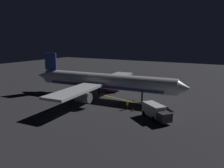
{
  "coord_description": "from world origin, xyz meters",
  "views": [
    {
      "loc": [
        43.44,
        26.81,
        13.59
      ],
      "look_at": [
        0.0,
        2.0,
        3.5
      ],
      "focal_mm": 35.55,
      "sensor_mm": 36.0,
      "label": 1
    }
  ],
  "objects_px": {
    "traffic_cone_near_left": "(133,100)",
    "traffic_cone_under_wing": "(113,105)",
    "airliner": "(102,82)",
    "baggage_truck": "(155,112)",
    "ground_crew_worker": "(127,105)",
    "traffic_cone_near_right": "(142,101)",
    "catering_truck": "(113,87)",
    "traffic_cone_far": "(132,110)"
  },
  "relations": [
    {
      "from": "traffic_cone_near_left",
      "to": "traffic_cone_under_wing",
      "type": "distance_m",
      "value": 5.99
    },
    {
      "from": "airliner",
      "to": "baggage_truck",
      "type": "xyz_separation_m",
      "value": [
        7.86,
        15.81,
        -2.5
      ]
    },
    {
      "from": "ground_crew_worker",
      "to": "traffic_cone_near_left",
      "type": "bearing_deg",
      "value": -167.36
    },
    {
      "from": "traffic_cone_near_right",
      "to": "traffic_cone_under_wing",
      "type": "distance_m",
      "value": 6.96
    },
    {
      "from": "baggage_truck",
      "to": "traffic_cone_under_wing",
      "type": "distance_m",
      "value": 10.6
    },
    {
      "from": "ground_crew_worker",
      "to": "traffic_cone_near_left",
      "type": "height_order",
      "value": "ground_crew_worker"
    },
    {
      "from": "catering_truck",
      "to": "traffic_cone_under_wing",
      "type": "height_order",
      "value": "catering_truck"
    },
    {
      "from": "ground_crew_worker",
      "to": "traffic_cone_far",
      "type": "height_order",
      "value": "ground_crew_worker"
    },
    {
      "from": "baggage_truck",
      "to": "traffic_cone_far",
      "type": "height_order",
      "value": "baggage_truck"
    },
    {
      "from": "airliner",
      "to": "traffic_cone_near_right",
      "type": "distance_m",
      "value": 10.59
    },
    {
      "from": "traffic_cone_near_left",
      "to": "traffic_cone_near_right",
      "type": "bearing_deg",
      "value": 86.58
    },
    {
      "from": "traffic_cone_under_wing",
      "to": "traffic_cone_far",
      "type": "distance_m",
      "value": 5.0
    },
    {
      "from": "traffic_cone_far",
      "to": "traffic_cone_near_left",
      "type": "bearing_deg",
      "value": -157.01
    },
    {
      "from": "airliner",
      "to": "traffic_cone_near_right",
      "type": "relative_size",
      "value": 72.44
    },
    {
      "from": "ground_crew_worker",
      "to": "catering_truck",
      "type": "bearing_deg",
      "value": -140.18
    },
    {
      "from": "airliner",
      "to": "traffic_cone_near_right",
      "type": "height_order",
      "value": "airliner"
    },
    {
      "from": "ground_crew_worker",
      "to": "traffic_cone_near_right",
      "type": "bearing_deg",
      "value": 171.99
    },
    {
      "from": "ground_crew_worker",
      "to": "traffic_cone_under_wing",
      "type": "bearing_deg",
      "value": -96.97
    },
    {
      "from": "airliner",
      "to": "baggage_truck",
      "type": "distance_m",
      "value": 17.83
    },
    {
      "from": "baggage_truck",
      "to": "traffic_cone_far",
      "type": "distance_m",
      "value": 5.68
    },
    {
      "from": "traffic_cone_near_left",
      "to": "traffic_cone_under_wing",
      "type": "xyz_separation_m",
      "value": [
        5.61,
        -2.11,
        0.0
      ]
    },
    {
      "from": "airliner",
      "to": "traffic_cone_under_wing",
      "type": "height_order",
      "value": "airliner"
    },
    {
      "from": "catering_truck",
      "to": "airliner",
      "type": "bearing_deg",
      "value": 9.46
    },
    {
      "from": "traffic_cone_near_left",
      "to": "ground_crew_worker",
      "type": "bearing_deg",
      "value": 12.64
    },
    {
      "from": "baggage_truck",
      "to": "traffic_cone_under_wing",
      "type": "relative_size",
      "value": 11.38
    },
    {
      "from": "traffic_cone_under_wing",
      "to": "traffic_cone_far",
      "type": "xyz_separation_m",
      "value": [
        0.98,
        4.91,
        0.0
      ]
    },
    {
      "from": "traffic_cone_under_wing",
      "to": "traffic_cone_far",
      "type": "relative_size",
      "value": 1.0
    },
    {
      "from": "ground_crew_worker",
      "to": "traffic_cone_under_wing",
      "type": "xyz_separation_m",
      "value": [
        -0.42,
        -3.46,
        -0.64
      ]
    },
    {
      "from": "airliner",
      "to": "traffic_cone_far",
      "type": "xyz_separation_m",
      "value": [
        5.91,
        10.58,
        -3.56
      ]
    },
    {
      "from": "airliner",
      "to": "baggage_truck",
      "type": "relative_size",
      "value": 6.36
    },
    {
      "from": "baggage_truck",
      "to": "traffic_cone_near_right",
      "type": "xyz_separation_m",
      "value": [
        -8.4,
        -5.84,
        -1.06
      ]
    },
    {
      "from": "airliner",
      "to": "traffic_cone_under_wing",
      "type": "xyz_separation_m",
      "value": [
        4.94,
        5.67,
        -3.56
      ]
    },
    {
      "from": "catering_truck",
      "to": "traffic_cone_near_right",
      "type": "height_order",
      "value": "catering_truck"
    },
    {
      "from": "catering_truck",
      "to": "traffic_cone_near_right",
      "type": "distance_m",
      "value": 12.9
    },
    {
      "from": "baggage_truck",
      "to": "catering_truck",
      "type": "height_order",
      "value": "baggage_truck"
    },
    {
      "from": "traffic_cone_near_right",
      "to": "traffic_cone_near_left",
      "type": "bearing_deg",
      "value": -93.42
    },
    {
      "from": "catering_truck",
      "to": "traffic_cone_under_wing",
      "type": "relative_size",
      "value": 10.76
    },
    {
      "from": "ground_crew_worker",
      "to": "traffic_cone_near_right",
      "type": "height_order",
      "value": "ground_crew_worker"
    },
    {
      "from": "traffic_cone_near_right",
      "to": "airliner",
      "type": "bearing_deg",
      "value": -86.9
    },
    {
      "from": "traffic_cone_near_right",
      "to": "catering_truck",
      "type": "bearing_deg",
      "value": -120.12
    },
    {
      "from": "traffic_cone_near_left",
      "to": "traffic_cone_far",
      "type": "height_order",
      "value": "same"
    },
    {
      "from": "ground_crew_worker",
      "to": "traffic_cone_under_wing",
      "type": "relative_size",
      "value": 3.16
    }
  ]
}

